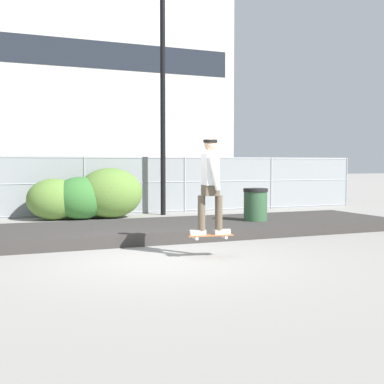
{
  "coord_description": "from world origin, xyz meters",
  "views": [
    {
      "loc": [
        -2.79,
        -8.05,
        1.62
      ],
      "look_at": [
        1.52,
        2.57,
        0.98
      ],
      "focal_mm": 47.34,
      "sensor_mm": 36.0,
      "label": 1
    }
  ],
  "objects_px": {
    "skater": "(210,181)",
    "shrub_left": "(54,199)",
    "parked_car_far": "(211,182)",
    "trash_bin": "(255,210)",
    "shrub_right": "(110,193)",
    "street_lamp": "(163,67)",
    "skateboard": "(210,236)",
    "shrub_center": "(80,198)",
    "parked_car_mid": "(79,185)"
  },
  "relations": [
    {
      "from": "parked_car_far",
      "to": "shrub_right",
      "type": "distance_m",
      "value": 7.13
    },
    {
      "from": "skateboard",
      "to": "parked_car_far",
      "type": "distance_m",
      "value": 12.72
    },
    {
      "from": "skateboard",
      "to": "trash_bin",
      "type": "bearing_deg",
      "value": 48.31
    },
    {
      "from": "shrub_left",
      "to": "skateboard",
      "type": "bearing_deg",
      "value": -75.68
    },
    {
      "from": "skater",
      "to": "shrub_left",
      "type": "height_order",
      "value": "skater"
    },
    {
      "from": "parked_car_far",
      "to": "trash_bin",
      "type": "height_order",
      "value": "parked_car_far"
    },
    {
      "from": "street_lamp",
      "to": "shrub_right",
      "type": "xyz_separation_m",
      "value": [
        -1.77,
        -0.3,
        -3.89
      ]
    },
    {
      "from": "skater",
      "to": "trash_bin",
      "type": "distance_m",
      "value": 3.69
    },
    {
      "from": "parked_car_mid",
      "to": "shrub_left",
      "type": "relative_size",
      "value": 2.94
    },
    {
      "from": "shrub_center",
      "to": "shrub_left",
      "type": "bearing_deg",
      "value": 170.42
    },
    {
      "from": "skater",
      "to": "shrub_right",
      "type": "xyz_separation_m",
      "value": [
        -0.17,
        6.91,
        -0.58
      ]
    },
    {
      "from": "shrub_right",
      "to": "parked_car_mid",
      "type": "bearing_deg",
      "value": 93.18
    },
    {
      "from": "parked_car_far",
      "to": "shrub_left",
      "type": "xyz_separation_m",
      "value": [
        -7.01,
        -4.59,
        -0.24
      ]
    },
    {
      "from": "shrub_center",
      "to": "trash_bin",
      "type": "distance_m",
      "value": 5.42
    },
    {
      "from": "shrub_left",
      "to": "trash_bin",
      "type": "height_order",
      "value": "shrub_left"
    },
    {
      "from": "shrub_center",
      "to": "shrub_right",
      "type": "height_order",
      "value": "shrub_right"
    },
    {
      "from": "skater",
      "to": "shrub_left",
      "type": "bearing_deg",
      "value": 104.32
    },
    {
      "from": "shrub_left",
      "to": "shrub_right",
      "type": "bearing_deg",
      "value": -3.06
    },
    {
      "from": "street_lamp",
      "to": "parked_car_mid",
      "type": "distance_m",
      "value": 5.78
    },
    {
      "from": "parked_car_mid",
      "to": "shrub_center",
      "type": "distance_m",
      "value": 4.26
    },
    {
      "from": "street_lamp",
      "to": "parked_car_mid",
      "type": "bearing_deg",
      "value": 117.29
    },
    {
      "from": "skater",
      "to": "trash_bin",
      "type": "xyz_separation_m",
      "value": [
        2.4,
        2.69,
        -0.81
      ]
    },
    {
      "from": "skateboard",
      "to": "skater",
      "type": "height_order",
      "value": "skater"
    },
    {
      "from": "street_lamp",
      "to": "parked_car_mid",
      "type": "xyz_separation_m",
      "value": [
        -2.0,
        3.87,
        -3.8
      ]
    },
    {
      "from": "skater",
      "to": "shrub_left",
      "type": "relative_size",
      "value": 1.07
    },
    {
      "from": "parked_car_far",
      "to": "shrub_left",
      "type": "height_order",
      "value": "parked_car_far"
    },
    {
      "from": "shrub_center",
      "to": "parked_car_mid",
      "type": "bearing_deg",
      "value": 81.15
    },
    {
      "from": "shrub_left",
      "to": "shrub_right",
      "type": "distance_m",
      "value": 1.63
    },
    {
      "from": "shrub_left",
      "to": "trash_bin",
      "type": "distance_m",
      "value": 6.0
    },
    {
      "from": "skateboard",
      "to": "skater",
      "type": "bearing_deg",
      "value": 0.0
    },
    {
      "from": "parked_car_far",
      "to": "shrub_left",
      "type": "bearing_deg",
      "value": -146.77
    },
    {
      "from": "street_lamp",
      "to": "parked_car_far",
      "type": "relative_size",
      "value": 1.69
    },
    {
      "from": "skater",
      "to": "parked_car_mid",
      "type": "relative_size",
      "value": 0.36
    },
    {
      "from": "shrub_left",
      "to": "shrub_right",
      "type": "height_order",
      "value": "shrub_right"
    },
    {
      "from": "street_lamp",
      "to": "shrub_center",
      "type": "bearing_deg",
      "value": -172.78
    },
    {
      "from": "skater",
      "to": "street_lamp",
      "type": "relative_size",
      "value": 0.22
    },
    {
      "from": "street_lamp",
      "to": "parked_car_far",
      "type": "distance_m",
      "value": 6.83
    },
    {
      "from": "parked_car_far",
      "to": "trash_bin",
      "type": "bearing_deg",
      "value": -107.6
    },
    {
      "from": "skater",
      "to": "street_lamp",
      "type": "distance_m",
      "value": 8.09
    },
    {
      "from": "parked_car_mid",
      "to": "shrub_right",
      "type": "height_order",
      "value": "parked_car_mid"
    },
    {
      "from": "skateboard",
      "to": "trash_bin",
      "type": "relative_size",
      "value": 0.8
    },
    {
      "from": "shrub_left",
      "to": "shrub_right",
      "type": "xyz_separation_m",
      "value": [
        1.62,
        -0.09,
        0.15
      ]
    },
    {
      "from": "skateboard",
      "to": "street_lamp",
      "type": "bearing_deg",
      "value": 77.5
    },
    {
      "from": "street_lamp",
      "to": "shrub_left",
      "type": "bearing_deg",
      "value": -176.4
    },
    {
      "from": "parked_car_mid",
      "to": "parked_car_far",
      "type": "xyz_separation_m",
      "value": [
        5.62,
        0.5,
        0.0
      ]
    },
    {
      "from": "shrub_left",
      "to": "shrub_center",
      "type": "distance_m",
      "value": 0.74
    },
    {
      "from": "parked_car_far",
      "to": "street_lamp",
      "type": "bearing_deg",
      "value": -129.6
    },
    {
      "from": "shrub_right",
      "to": "trash_bin",
      "type": "xyz_separation_m",
      "value": [
        2.56,
        -4.22,
        -0.23
      ]
    },
    {
      "from": "shrub_left",
      "to": "street_lamp",
      "type": "bearing_deg",
      "value": 3.6
    },
    {
      "from": "parked_car_mid",
      "to": "shrub_right",
      "type": "bearing_deg",
      "value": -86.82
    }
  ]
}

